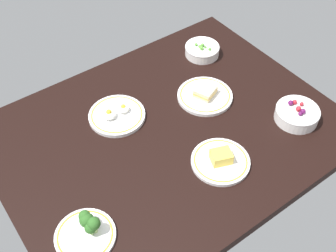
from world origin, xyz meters
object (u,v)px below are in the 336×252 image
Objects in this scene: plate_eggs at (117,115)px; plate_cheese at (221,160)px; plate_broccoli at (87,231)px; bowl_berries at (297,114)px; plate_sandwich at (205,95)px; bowl_peas at (202,50)px.

plate_cheese is (-16.67, 38.26, 0.06)cm from plate_eggs.
plate_broccoli is 0.86× the size of plate_eggs.
bowl_berries is at bearing 177.44° from plate_broccoli.
plate_eggs is at bearing -131.79° from plate_broccoli.
plate_eggs is 0.98× the size of plate_sandwich.
plate_broccoli reaches higher than plate_cheese.
bowl_peas is (-80.11, -45.72, 0.28)cm from plate_broccoli.
plate_broccoli is 1.23× the size of bowl_peas.
plate_eggs is 1.43× the size of bowl_peas.
bowl_berries is (-19.42, 28.27, 1.45)cm from plate_sandwich.
plate_eggs is 1.31× the size of bowl_berries.
plate_cheese is at bearing 113.54° from plate_eggs.
plate_eggs is 65.10cm from bowl_berries.
plate_sandwich is 26.52cm from bowl_peas.
plate_sandwich is 1.07× the size of plate_cheese.
bowl_berries is (-51.98, 39.16, 1.51)cm from plate_eggs.
plate_sandwich is 1.33× the size of bowl_berries.
bowl_berries is (-3.53, 49.47, 0.31)cm from bowl_peas.
plate_broccoli reaches higher than plate_eggs.
plate_sandwich is 34.32cm from bowl_berries.
plate_sandwich is at bearing 53.16° from bowl_peas.
plate_eggs is (-31.66, -35.42, -0.91)cm from plate_broccoli.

